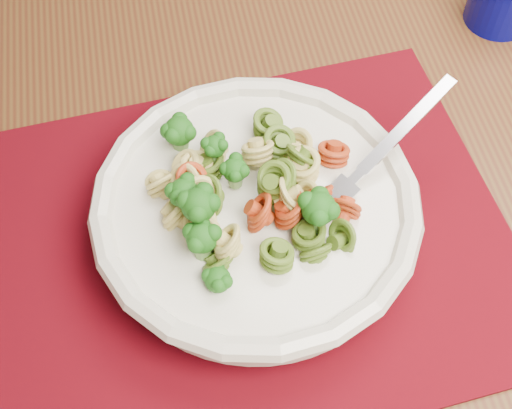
# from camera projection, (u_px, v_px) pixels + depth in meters

# --- Properties ---
(dining_table) EXTENTS (1.73, 1.42, 0.74)m
(dining_table) POSITION_uv_depth(u_px,v_px,m) (214.00, 185.00, 0.76)
(dining_table) COLOR #4D3115
(dining_table) RESTS_ON ground
(placemat) EXTENTS (0.57, 0.52, 0.00)m
(placemat) POSITION_uv_depth(u_px,v_px,m) (242.00, 243.00, 0.61)
(placemat) COLOR #4E0309
(placemat) RESTS_ON dining_table
(pasta_bowl) EXTENTS (0.28, 0.28, 0.05)m
(pasta_bowl) POSITION_uv_depth(u_px,v_px,m) (256.00, 210.00, 0.59)
(pasta_bowl) COLOR silver
(pasta_bowl) RESTS_ON placemat
(pasta_broccoli_heap) EXTENTS (0.23, 0.23, 0.06)m
(pasta_broccoli_heap) POSITION_uv_depth(u_px,v_px,m) (256.00, 201.00, 0.58)
(pasta_broccoli_heap) COLOR tan
(pasta_broccoli_heap) RESTS_ON pasta_bowl
(fork) EXTENTS (0.13, 0.16, 0.08)m
(fork) POSITION_uv_depth(u_px,v_px,m) (341.00, 193.00, 0.59)
(fork) COLOR silver
(fork) RESTS_ON pasta_bowl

